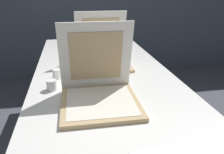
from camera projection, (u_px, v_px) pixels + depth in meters
name	position (u px, v px, depth m)	size (l,w,h in m)	color
table	(104.00, 82.00, 1.56)	(0.94, 2.39, 0.75)	silver
pizza_box_front	(99.00, 92.00, 1.17)	(0.40, 0.40, 0.40)	tan
pizza_box_middle	(102.00, 57.00, 1.74)	(0.39, 0.39, 0.39)	tan
cup_white_mid	(57.00, 74.00, 1.49)	(0.06, 0.06, 0.06)	white
cup_white_near_center	(52.00, 85.00, 1.32)	(0.06, 0.06, 0.06)	white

